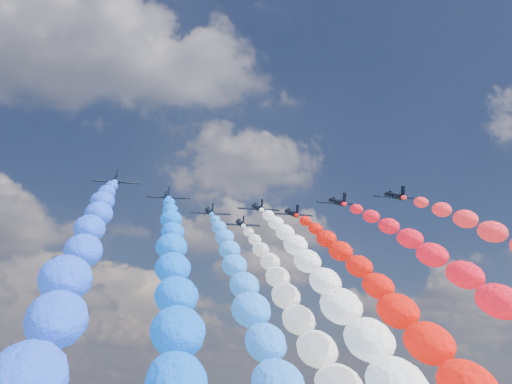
{
  "coord_description": "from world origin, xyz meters",
  "views": [
    {
      "loc": [
        -23.06,
        -143.02,
        51.08
      ],
      "look_at": [
        0.0,
        4.0,
        96.46
      ],
      "focal_mm": 47.48,
      "sensor_mm": 36.0,
      "label": 1
    }
  ],
  "objects": [
    {
      "name": "jet_0",
      "position": [
        -31.08,
        -6.12,
        94.46
      ],
      "size": [
        10.7,
        13.99,
        7.34
      ],
      "primitive_type": null,
      "rotation": [
        0.36,
        0.0,
        0.07
      ],
      "color": "black"
    },
    {
      "name": "trail_2",
      "position": [
        -9.53,
        -48.62,
        61.8
      ],
      "size": [
        6.45,
        124.5,
        67.85
      ],
      "primitive_type": null,
      "color": "#2572F2"
    },
    {
      "name": "trail_0",
      "position": [
        -31.08,
        -70.38,
        61.8
      ],
      "size": [
        6.45,
        124.5,
        67.85
      ],
      "primitive_type": null,
      "color": "blue"
    },
    {
      "name": "jet_5",
      "position": [
        10.44,
        13.65,
        94.46
      ],
      "size": [
        10.74,
        14.02,
        7.34
      ],
      "primitive_type": null,
      "rotation": [
        0.36,
        0.0,
        0.07
      ],
      "color": "black"
    },
    {
      "name": "trail_5",
      "position": [
        10.44,
        -50.61,
        61.8
      ],
      "size": [
        6.45,
        124.5,
        67.85
      ],
      "primitive_type": null,
      "color": "red"
    },
    {
      "name": "jet_6",
      "position": [
        18.84,
        2.37,
        94.46
      ],
      "size": [
        10.64,
        13.95,
        7.34
      ],
      "primitive_type": null,
      "rotation": [
        0.36,
        0.0,
        0.06
      ],
      "color": "black"
    },
    {
      "name": "jet_1",
      "position": [
        -20.08,
        3.58,
        94.46
      ],
      "size": [
        10.02,
        13.5,
        7.34
      ],
      "primitive_type": null,
      "rotation": [
        0.36,
        0.0,
        0.01
      ],
      "color": "black"
    },
    {
      "name": "trail_6",
      "position": [
        18.84,
        -61.89,
        61.8
      ],
      "size": [
        6.45,
        124.5,
        67.85
      ],
      "primitive_type": null,
      "color": "red"
    },
    {
      "name": "jet_2",
      "position": [
        -9.53,
        15.64,
        94.46
      ],
      "size": [
        10.5,
        13.85,
        7.34
      ],
      "primitive_type": null,
      "rotation": [
        0.36,
        0.0,
        0.05
      ],
      "color": "black"
    },
    {
      "name": "jet_3",
      "position": [
        1.44,
        10.18,
        94.46
      ],
      "size": [
        10.36,
        13.75,
        7.34
      ],
      "primitive_type": null,
      "rotation": [
        0.36,
        0.0,
        0.04
      ],
      "color": "black"
    },
    {
      "name": "trail_3",
      "position": [
        1.44,
        -54.08,
        61.8
      ],
      "size": [
        6.45,
        124.5,
        67.85
      ],
      "primitive_type": null,
      "color": "white"
    },
    {
      "name": "jet_4",
      "position": [
        -0.62,
        25.78,
        94.46
      ],
      "size": [
        10.07,
        13.54,
        7.34
      ],
      "primitive_type": null,
      "rotation": [
        0.36,
        0.0,
        0.02
      ],
      "color": "black"
    },
    {
      "name": "jet_7",
      "position": [
        30.17,
        -4.5,
        94.46
      ],
      "size": [
        10.25,
        13.67,
        7.34
      ],
      "primitive_type": null,
      "rotation": [
        0.36,
        0.0,
        0.03
      ],
      "color": "black"
    },
    {
      "name": "trail_4",
      "position": [
        -0.62,
        -38.48,
        61.8
      ],
      "size": [
        6.45,
        124.5,
        67.85
      ],
      "primitive_type": null,
      "color": "silver"
    },
    {
      "name": "trail_1",
      "position": [
        -20.08,
        -60.68,
        61.8
      ],
      "size": [
        6.45,
        124.5,
        67.85
      ],
      "primitive_type": null,
      "color": "blue"
    }
  ]
}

